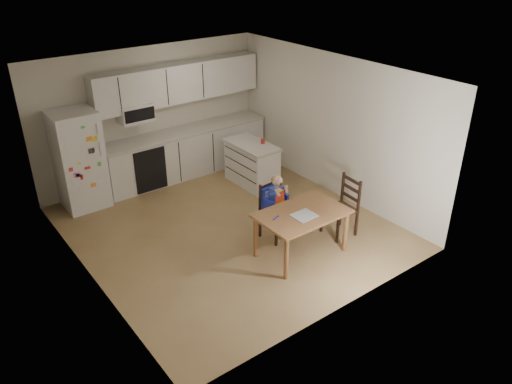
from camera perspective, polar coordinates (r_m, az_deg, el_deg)
The scene contains 10 objects.
room at distance 7.94m, azimuth -5.41°, elevation 5.15°, with size 4.52×5.01×2.51m.
refrigerator at distance 8.94m, azimuth -19.57°, elevation 3.47°, with size 0.72×0.70×1.70m, color silver.
kitchen_run at distance 9.73m, azimuth -8.38°, elevation 6.87°, with size 3.37×0.62×2.15m.
kitchen_island at distance 9.35m, azimuth -0.47°, elevation 3.23°, with size 0.58×1.11×0.82m.
red_cup at distance 9.19m, azimuth 0.79°, elevation 5.84°, with size 0.07×0.07×0.09m, color red.
dining_table at distance 7.21m, azimuth 5.26°, elevation -2.98°, with size 1.30×0.83×0.69m.
napkin at distance 7.08m, azimuth 5.51°, elevation -2.70°, with size 0.32×0.28×0.01m, color #B5B4BA.
toddler_spoon at distance 6.98m, azimuth 2.23°, elevation -3.01°, with size 0.02×0.02×0.12m, color #1A27AB.
chair_booster at distance 7.60m, azimuth 2.16°, elevation -0.90°, with size 0.44×0.44×1.06m.
chair_side at distance 7.86m, azimuth 10.17°, elevation -1.15°, with size 0.46×0.46×0.95m.
Camera 1 is at (-3.82, -5.82, 4.22)m, focal length 35.00 mm.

